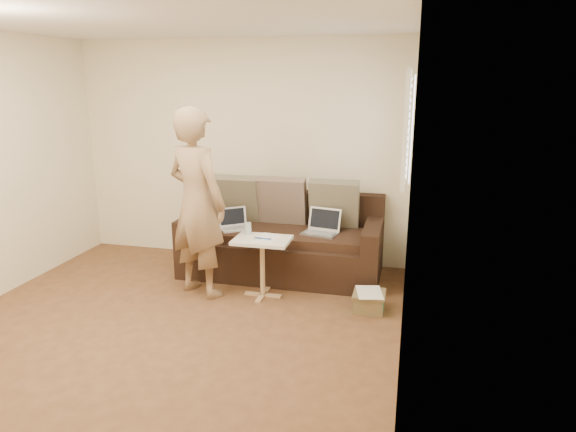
% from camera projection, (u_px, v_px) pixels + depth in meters
% --- Properties ---
extents(floor, '(4.50, 4.50, 0.00)m').
position_uv_depth(floor, '(157.00, 341.00, 4.31)').
color(floor, '#52331E').
rests_on(floor, ground).
extents(ceiling, '(4.50, 4.50, 0.00)m').
position_uv_depth(ceiling, '(132.00, 12.00, 3.64)').
color(ceiling, white).
rests_on(ceiling, wall_back).
extents(wall_back, '(4.00, 0.00, 4.00)m').
position_uv_depth(wall_back, '(240.00, 152.00, 6.08)').
color(wall_back, beige).
rests_on(wall_back, ground).
extents(wall_right, '(0.00, 4.50, 4.50)m').
position_uv_depth(wall_right, '(409.00, 205.00, 3.51)').
color(wall_right, beige).
rests_on(wall_right, ground).
extents(window_blinds, '(0.12, 0.88, 1.08)m').
position_uv_depth(window_blinds, '(408.00, 127.00, 4.83)').
color(window_blinds, white).
rests_on(window_blinds, wall_right).
extents(sofa, '(2.20, 0.95, 0.85)m').
position_uv_depth(sofa, '(282.00, 237.00, 5.72)').
color(sofa, black).
rests_on(sofa, ground).
extents(pillow_left, '(0.55, 0.29, 0.57)m').
position_uv_depth(pillow_left, '(236.00, 199.00, 5.95)').
color(pillow_left, '#695F4D').
rests_on(pillow_left, sofa).
extents(pillow_mid, '(0.55, 0.27, 0.57)m').
position_uv_depth(pillow_mid, '(282.00, 201.00, 5.84)').
color(pillow_mid, '#6E564F').
rests_on(pillow_mid, sofa).
extents(pillow_right, '(0.55, 0.28, 0.57)m').
position_uv_depth(pillow_right, '(334.00, 204.00, 5.71)').
color(pillow_right, '#695F4D').
rests_on(pillow_right, sofa).
extents(laptop_silver, '(0.41, 0.33, 0.25)m').
position_uv_depth(laptop_silver, '(320.00, 234.00, 5.51)').
color(laptop_silver, '#B7BABC').
rests_on(laptop_silver, sofa).
extents(laptop_white, '(0.39, 0.37, 0.23)m').
position_uv_depth(laptop_white, '(235.00, 229.00, 5.69)').
color(laptop_white, white).
rests_on(laptop_white, sofa).
extents(person, '(0.82, 0.70, 1.90)m').
position_uv_depth(person, '(197.00, 203.00, 5.05)').
color(person, '#8F754E').
rests_on(person, ground).
extents(side_table, '(0.56, 0.39, 0.61)m').
position_uv_depth(side_table, '(262.00, 268.00, 5.13)').
color(side_table, silver).
rests_on(side_table, ground).
extents(drinking_glass, '(0.07, 0.07, 0.12)m').
position_uv_depth(drinking_glass, '(248.00, 228.00, 5.18)').
color(drinking_glass, silver).
rests_on(drinking_glass, side_table).
extents(scissors, '(0.18, 0.10, 0.02)m').
position_uv_depth(scissors, '(263.00, 239.00, 5.03)').
color(scissors, silver).
rests_on(scissors, side_table).
extents(paper_on_table, '(0.25, 0.33, 0.00)m').
position_uv_depth(paper_on_table, '(267.00, 238.00, 5.07)').
color(paper_on_table, white).
rests_on(paper_on_table, side_table).
extents(striped_box, '(0.30, 0.30, 0.19)m').
position_uv_depth(striped_box, '(369.00, 301.00, 4.86)').
color(striped_box, '#C0481C').
rests_on(striped_box, ground).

